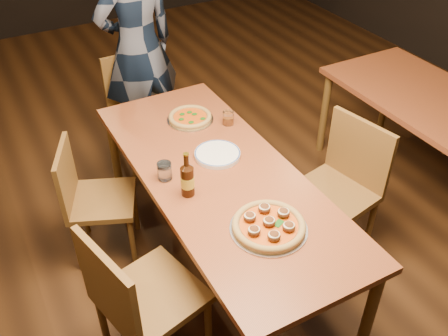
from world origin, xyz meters
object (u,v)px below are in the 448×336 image
chair_main_sw (102,199)px  pizza_meatball (269,225)px  water_glass (165,171)px  chair_main_e (332,194)px  chair_end (142,112)px  table_main (220,183)px  beer_bottle (187,180)px  amber_glass (228,118)px  diner (138,47)px  plate_stack (217,154)px  pizza_margherita (190,117)px  chair_main_nw (151,295)px

chair_main_sw → pizza_meatball: 1.19m
chair_main_sw → water_glass: same height
chair_main_e → chair_end: size_ratio=1.07×
table_main → beer_bottle: size_ratio=7.79×
table_main → amber_glass: 0.53m
chair_main_sw → beer_bottle: 0.78m
chair_main_e → pizza_meatball: (-0.67, -0.30, 0.29)m
pizza_meatball → diner: size_ratio=0.21×
plate_stack → pizza_margherita: bearing=85.8°
chair_main_e → water_glass: 1.05m
table_main → chair_main_e: 0.73m
chair_main_sw → amber_glass: 0.94m
water_glass → amber_glass: bearing=29.4°
pizza_margherita → chair_end: bearing=96.5°
water_glass → pizza_margherita: bearing=51.6°
beer_bottle → chair_end: bearing=80.0°
pizza_meatball → plate_stack: size_ratio=1.42×
chair_main_sw → plate_stack: (0.64, -0.33, 0.34)m
diner → chair_main_sw: bearing=44.2°
water_glass → chair_main_nw: bearing=-121.7°
table_main → chair_main_sw: chair_main_sw is taller
beer_bottle → water_glass: size_ratio=2.56×
chair_main_sw → chair_main_e: bearing=-96.1°
chair_main_sw → chair_main_e: size_ratio=0.88×
water_glass → diner: (0.37, 1.37, 0.11)m
pizza_meatball → plate_stack: (0.06, 0.65, -0.01)m
table_main → plate_stack: size_ratio=7.46×
table_main → pizza_margherita: 0.60m
chair_main_sw → pizza_margherita: bearing=-58.3°
chair_main_e → amber_glass: 0.80m
chair_main_e → pizza_margherita: size_ratio=3.22×
amber_glass → diner: bearing=100.9°
chair_main_nw → plate_stack: bearing=-64.4°
chair_main_nw → diner: diner is taller
chair_main_e → pizza_margherita: 1.02m
chair_main_nw → pizza_meatball: chair_main_nw is taller
table_main → pizza_meatball: bearing=-90.0°
chair_end → plate_stack: (0.05, -1.17, 0.31)m
chair_end → water_glass: chair_end is taller
table_main → pizza_margherita: bearing=80.6°
pizza_meatball → chair_end: bearing=89.6°
chair_end → beer_bottle: beer_bottle is taller
chair_main_e → chair_end: 1.66m
chair_main_sw → diner: (0.66, 0.99, 0.48)m
chair_main_nw → plate_stack: size_ratio=3.62×
chair_end → amber_glass: bearing=-74.8°
chair_main_sw → chair_main_e: chair_main_e is taller
pizza_margherita → table_main: bearing=-99.4°
plate_stack → amber_glass: bearing=51.1°
pizza_meatball → beer_bottle: (-0.23, 0.43, 0.07)m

